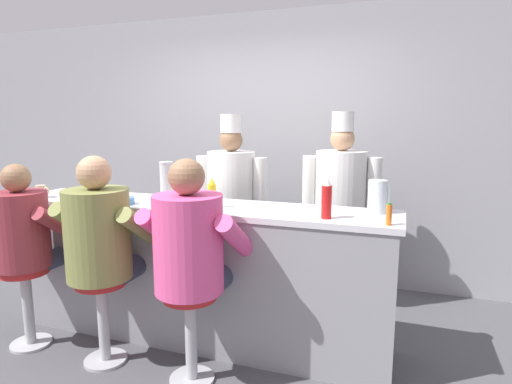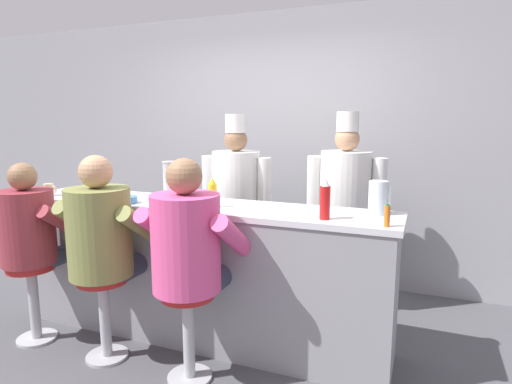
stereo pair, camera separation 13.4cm
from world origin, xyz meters
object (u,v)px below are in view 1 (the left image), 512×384
at_px(diner_seated_pink, 191,249).
at_px(cook_in_whites_near, 231,201).
at_px(diner_seated_olive, 102,239).
at_px(cook_in_whites_far, 340,203).
at_px(water_pitcher_clear, 378,196).
at_px(ketchup_bottle_red, 327,199).
at_px(coffee_mug_tan, 41,191).
at_px(breakfast_plate, 186,204).
at_px(cup_stack_steel, 167,181).
at_px(mustard_bottle_yellow, 212,194).
at_px(hot_sauce_bottle_orange, 389,214).
at_px(diner_seated_maroon, 25,235).
at_px(cereal_bowl, 124,201).

bearing_deg(diner_seated_pink, cook_in_whites_near, 101.10).
xyz_separation_m(diner_seated_olive, cook_in_whites_far, (1.37, 1.38, 0.08)).
bearing_deg(cook_in_whites_far, water_pitcher_clear, -65.64).
distance_m(diner_seated_pink, cook_in_whites_far, 1.55).
xyz_separation_m(ketchup_bottle_red, water_pitcher_clear, (0.29, 0.27, -0.01)).
bearing_deg(diner_seated_olive, coffee_mug_tan, 158.36).
xyz_separation_m(breakfast_plate, cup_stack_steel, (-0.26, 0.18, 0.13)).
bearing_deg(mustard_bottle_yellow, diner_seated_pink, -83.41).
xyz_separation_m(ketchup_bottle_red, hot_sauce_bottle_orange, (0.37, -0.05, -0.06)).
height_order(ketchup_bottle_red, diner_seated_olive, diner_seated_olive).
bearing_deg(diner_seated_maroon, water_pitcher_clear, 14.60).
bearing_deg(cook_in_whites_far, diner_seated_pink, -117.01).
bearing_deg(breakfast_plate, diner_seated_maroon, -160.11).
distance_m(water_pitcher_clear, cook_in_whites_near, 1.43).
bearing_deg(hot_sauce_bottle_orange, breakfast_plate, 175.80).
xyz_separation_m(hot_sauce_bottle_orange, cook_in_whites_far, (-0.43, 1.09, -0.16)).
xyz_separation_m(mustard_bottle_yellow, cup_stack_steel, (-0.45, 0.16, 0.05)).
xyz_separation_m(hot_sauce_bottle_orange, cook_in_whites_near, (-1.37, 0.92, -0.17)).
relative_size(water_pitcher_clear, cook_in_whites_far, 0.13).
distance_m(cup_stack_steel, cook_in_whites_far, 1.47).
relative_size(ketchup_bottle_red, cook_in_whites_near, 0.15).
xyz_separation_m(mustard_bottle_yellow, hot_sauce_bottle_orange, (1.18, -0.12, -0.04)).
distance_m(diner_seated_maroon, diner_seated_olive, 0.66).
height_order(coffee_mug_tan, diner_seated_pink, diner_seated_pink).
bearing_deg(diner_seated_olive, cook_in_whites_far, 45.28).
distance_m(hot_sauce_bottle_orange, diner_seated_pink, 1.19).
distance_m(diner_seated_olive, diner_seated_pink, 0.66).
height_order(mustard_bottle_yellow, cook_in_whites_far, cook_in_whites_far).
relative_size(ketchup_bottle_red, diner_seated_maroon, 0.19).
distance_m(mustard_bottle_yellow, breakfast_plate, 0.21).
distance_m(water_pitcher_clear, coffee_mug_tan, 2.55).
relative_size(ketchup_bottle_red, diner_seated_pink, 0.18).
bearing_deg(diner_seated_pink, cup_stack_steel, 131.40).
xyz_separation_m(diner_seated_pink, cook_in_whites_near, (-0.24, 1.21, 0.07)).
distance_m(water_pitcher_clear, diner_seated_maroon, 2.47).
bearing_deg(breakfast_plate, cup_stack_steel, 145.27).
bearing_deg(breakfast_plate, diner_seated_pink, -58.01).
xyz_separation_m(water_pitcher_clear, diner_seated_pink, (-1.05, -0.61, -0.28)).
relative_size(breakfast_plate, cook_in_whites_far, 0.13).
distance_m(diner_seated_maroon, cook_in_whites_far, 2.46).
distance_m(mustard_bottle_yellow, hot_sauce_bottle_orange, 1.19).
distance_m(ketchup_bottle_red, diner_seated_olive, 1.49).
distance_m(cereal_bowl, diner_seated_maroon, 0.74).
bearing_deg(hot_sauce_bottle_orange, ketchup_bottle_red, 171.81).
bearing_deg(breakfast_plate, water_pitcher_clear, 9.95).
bearing_deg(cup_stack_steel, hot_sauce_bottle_orange, -9.69).
distance_m(diner_seated_maroon, cook_in_whites_near, 1.63).
bearing_deg(diner_seated_maroon, diner_seated_olive, 0.35).
bearing_deg(coffee_mug_tan, diner_seated_olive, -21.64).
distance_m(diner_seated_maroon, diner_seated_pink, 1.33).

